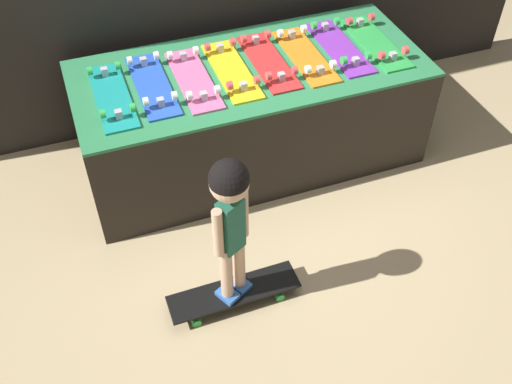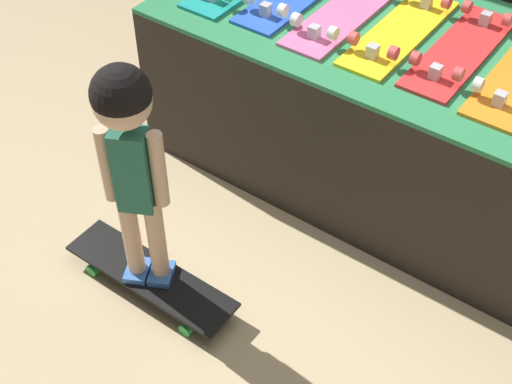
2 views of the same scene
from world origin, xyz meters
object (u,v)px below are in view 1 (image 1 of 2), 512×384
(skateboard_red_on_rack, at_px, (268,61))
(child, at_px, (230,208))
(skateboard_purple_on_rack, at_px, (339,46))
(skateboard_on_floor, at_px, (234,293))
(skateboard_pink_on_rack, at_px, (193,78))
(skateboard_green_on_rack, at_px, (375,42))
(skateboard_orange_on_rack, at_px, (305,55))
(skateboard_yellow_on_rack, at_px, (231,69))
(skateboard_teal_on_rack, at_px, (112,95))
(skateboard_blue_on_rack, at_px, (152,84))

(skateboard_red_on_rack, bearing_deg, child, -118.85)
(skateboard_red_on_rack, relative_size, skateboard_purple_on_rack, 1.00)
(skateboard_red_on_rack, relative_size, skateboard_on_floor, 0.93)
(skateboard_pink_on_rack, relative_size, skateboard_green_on_rack, 1.00)
(skateboard_orange_on_rack, distance_m, skateboard_purple_on_rack, 0.25)
(skateboard_orange_on_rack, bearing_deg, skateboard_green_on_rack, -1.37)
(skateboard_pink_on_rack, xyz_separation_m, skateboard_yellow_on_rack, (0.25, 0.01, 0.00))
(child, bearing_deg, skateboard_red_on_rack, 34.11)
(skateboard_red_on_rack, relative_size, skateboard_orange_on_rack, 1.00)
(skateboard_red_on_rack, relative_size, skateboard_green_on_rack, 1.00)
(skateboard_yellow_on_rack, bearing_deg, skateboard_orange_on_rack, -0.34)
(skateboard_teal_on_rack, xyz_separation_m, skateboard_on_floor, (0.37, -1.13, -0.68))
(child, bearing_deg, skateboard_green_on_rack, 12.02)
(skateboard_blue_on_rack, height_order, child, child)
(skateboard_pink_on_rack, bearing_deg, child, -96.91)
(skateboard_yellow_on_rack, height_order, skateboard_green_on_rack, same)
(skateboard_on_floor, height_order, child, child)
(skateboard_yellow_on_rack, relative_size, skateboard_purple_on_rack, 1.00)
(skateboard_yellow_on_rack, relative_size, skateboard_red_on_rack, 1.00)
(skateboard_green_on_rack, height_order, child, child)
(skateboard_yellow_on_rack, height_order, child, child)
(skateboard_on_floor, relative_size, child, 0.77)
(skateboard_on_floor, xyz_separation_m, child, (0.00, -0.00, 0.69))
(skateboard_on_floor, bearing_deg, skateboard_teal_on_rack, 107.92)
(child, bearing_deg, skateboard_on_floor, 62.96)
(skateboard_pink_on_rack, bearing_deg, skateboard_purple_on_rack, 1.49)
(skateboard_yellow_on_rack, height_order, skateboard_purple_on_rack, same)
(skateboard_blue_on_rack, distance_m, skateboard_green_on_rack, 1.51)
(skateboard_blue_on_rack, xyz_separation_m, skateboard_pink_on_rack, (0.25, -0.03, 0.00))
(child, bearing_deg, skateboard_blue_on_rack, 68.58)
(skateboard_teal_on_rack, bearing_deg, skateboard_pink_on_rack, 0.30)
(skateboard_pink_on_rack, distance_m, skateboard_on_floor, 1.33)
(skateboard_green_on_rack, bearing_deg, skateboard_on_floor, -140.94)
(skateboard_yellow_on_rack, relative_size, skateboard_on_floor, 0.93)
(skateboard_blue_on_rack, bearing_deg, skateboard_green_on_rack, -1.10)
(skateboard_teal_on_rack, relative_size, skateboard_orange_on_rack, 1.00)
(skateboard_blue_on_rack, relative_size, skateboard_pink_on_rack, 1.00)
(skateboard_teal_on_rack, height_order, skateboard_green_on_rack, same)
(skateboard_teal_on_rack, height_order, child, child)
(skateboard_yellow_on_rack, relative_size, skateboard_green_on_rack, 1.00)
(skateboard_on_floor, bearing_deg, skateboard_orange_on_rack, 52.06)
(skateboard_teal_on_rack, bearing_deg, skateboard_green_on_rack, 0.03)
(skateboard_blue_on_rack, height_order, skateboard_pink_on_rack, same)
(skateboard_red_on_rack, relative_size, child, 0.72)
(skateboard_teal_on_rack, height_order, skateboard_purple_on_rack, same)
(skateboard_teal_on_rack, bearing_deg, skateboard_blue_on_rack, 6.80)
(skateboard_red_on_rack, height_order, skateboard_orange_on_rack, same)
(skateboard_teal_on_rack, relative_size, skateboard_blue_on_rack, 1.00)
(skateboard_teal_on_rack, bearing_deg, skateboard_orange_on_rack, 0.59)
(skateboard_teal_on_rack, relative_size, skateboard_yellow_on_rack, 1.00)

